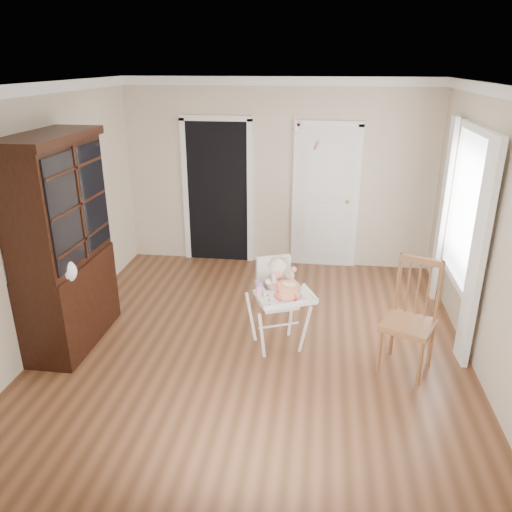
# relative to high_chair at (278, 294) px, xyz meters

# --- Properties ---
(floor) EXTENTS (5.00, 5.00, 0.00)m
(floor) POSITION_rel_high_chair_xyz_m (-0.24, -0.05, -0.62)
(floor) COLOR #51301C
(floor) RESTS_ON ground
(ceiling) EXTENTS (5.00, 5.00, 0.00)m
(ceiling) POSITION_rel_high_chair_xyz_m (-0.24, -0.05, 2.08)
(ceiling) COLOR white
(ceiling) RESTS_ON wall_back
(wall_back) EXTENTS (4.50, 0.00, 4.50)m
(wall_back) POSITION_rel_high_chair_xyz_m (-0.24, 2.45, 0.73)
(wall_back) COLOR beige
(wall_back) RESTS_ON floor
(wall_left) EXTENTS (0.00, 5.00, 5.00)m
(wall_left) POSITION_rel_high_chair_xyz_m (-2.49, -0.05, 0.73)
(wall_left) COLOR beige
(wall_left) RESTS_ON floor
(wall_right) EXTENTS (0.00, 5.00, 5.00)m
(wall_right) POSITION_rel_high_chair_xyz_m (2.01, -0.05, 0.73)
(wall_right) COLOR beige
(wall_right) RESTS_ON floor
(crown_molding) EXTENTS (4.50, 5.00, 0.12)m
(crown_molding) POSITION_rel_high_chair_xyz_m (-0.24, -0.05, 2.02)
(crown_molding) COLOR white
(crown_molding) RESTS_ON ceiling
(doorway) EXTENTS (1.06, 0.05, 2.22)m
(doorway) POSITION_rel_high_chair_xyz_m (-1.14, 2.44, 0.49)
(doorway) COLOR black
(doorway) RESTS_ON wall_back
(closet_door) EXTENTS (0.96, 0.09, 2.13)m
(closet_door) POSITION_rel_high_chair_xyz_m (0.46, 2.43, 0.40)
(closet_door) COLOR white
(closet_door) RESTS_ON wall_back
(window_right) EXTENTS (0.13, 1.84, 2.30)m
(window_right) POSITION_rel_high_chair_xyz_m (1.94, 0.75, 0.67)
(window_right) COLOR white
(window_right) RESTS_ON wall_right
(high_chair) EXTENTS (0.80, 0.88, 1.01)m
(high_chair) POSITION_rel_high_chair_xyz_m (0.00, 0.00, 0.00)
(high_chair) COLOR white
(high_chair) RESTS_ON floor
(baby) EXTENTS (0.34, 0.25, 0.46)m
(baby) POSITION_rel_high_chair_xyz_m (-0.01, 0.02, 0.15)
(baby) COLOR beige
(baby) RESTS_ON high_chair
(cake) EXTENTS (0.29, 0.29, 0.14)m
(cake) POSITION_rel_high_chair_xyz_m (0.12, -0.20, 0.15)
(cake) COLOR silver
(cake) RESTS_ON high_chair
(sippy_cup) EXTENTS (0.07, 0.07, 0.18)m
(sippy_cup) POSITION_rel_high_chair_xyz_m (-0.17, -0.22, 0.15)
(sippy_cup) COLOR pink
(sippy_cup) RESTS_ON high_chair
(china_cabinet) EXTENTS (0.60, 1.34, 2.26)m
(china_cabinet) POSITION_rel_high_chair_xyz_m (-2.23, -0.17, 0.51)
(china_cabinet) COLOR black
(china_cabinet) RESTS_ON floor
(dining_chair) EXTENTS (0.61, 0.61, 1.14)m
(dining_chair) POSITION_rel_high_chair_xyz_m (1.32, -0.23, -0.09)
(dining_chair) COLOR brown
(dining_chair) RESTS_ON floor
(streamer) EXTENTS (0.08, 0.49, 0.15)m
(streamer) POSITION_rel_high_chair_xyz_m (0.07, 1.19, 1.60)
(streamer) COLOR pink
(streamer) RESTS_ON ceiling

